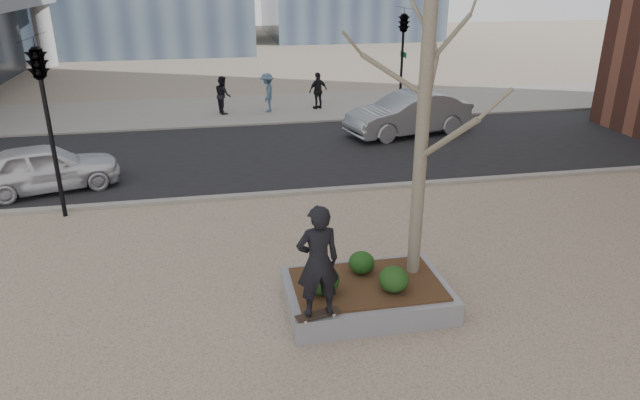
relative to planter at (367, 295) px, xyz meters
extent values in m
plane|color=tan|center=(-1.00, 0.00, -0.23)|extent=(120.00, 120.00, 0.00)
cube|color=black|center=(-1.00, 10.00, -0.21)|extent=(60.00, 8.00, 0.02)
cube|color=gray|center=(-1.00, 17.00, -0.21)|extent=(60.00, 6.00, 0.02)
cube|color=gray|center=(0.00, 0.00, 0.00)|extent=(3.00, 2.00, 0.45)
cube|color=#382314|center=(0.00, 0.00, 0.25)|extent=(2.70, 1.70, 0.04)
ellipsoid|color=black|center=(-0.88, -0.18, 0.53)|extent=(0.62, 0.62, 0.53)
ellipsoid|color=#183F14|center=(0.00, 0.41, 0.48)|extent=(0.50, 0.50, 0.43)
ellipsoid|color=#103513|center=(0.39, -0.35, 0.50)|extent=(0.55, 0.55, 0.47)
imported|color=black|center=(-1.10, -0.88, 1.28)|extent=(0.75, 0.52, 1.96)
imported|color=silver|center=(-7.35, 7.63, 0.47)|extent=(4.28, 2.65, 1.36)
imported|color=gray|center=(4.77, 11.40, 0.60)|extent=(5.12, 2.81, 1.60)
imported|color=black|center=(-2.04, 16.31, 0.62)|extent=(0.78, 0.91, 1.63)
imported|color=#425F78|center=(-0.10, 16.23, 0.65)|extent=(0.84, 1.21, 1.71)
imported|color=black|center=(2.23, 16.42, 0.62)|extent=(1.04, 0.76, 1.64)
camera|label=1|loc=(-2.63, -8.90, 5.64)|focal=32.00mm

